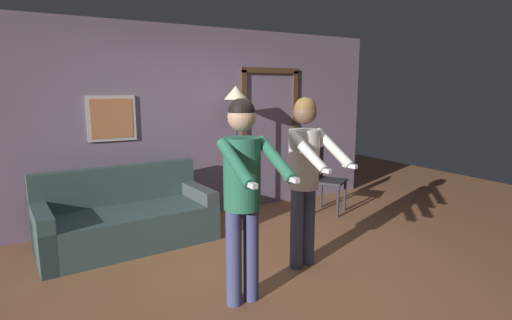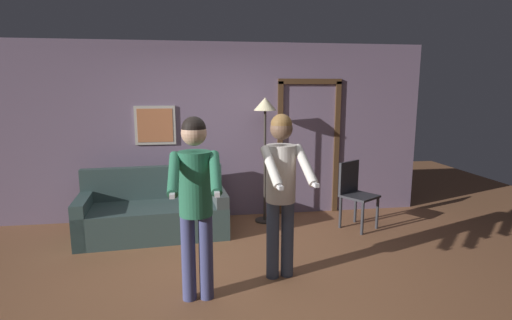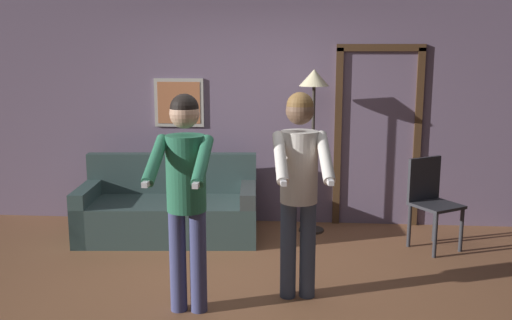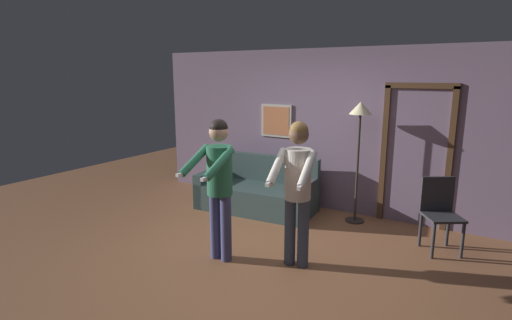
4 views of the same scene
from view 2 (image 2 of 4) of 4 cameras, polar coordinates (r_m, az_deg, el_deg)
ground_plane at (r=4.26m, az=-3.98°, el=-16.92°), size 12.00×12.00×0.00m
back_wall_assembly at (r=5.99m, az=-5.73°, el=4.04°), size 6.40×0.10×2.60m
couch at (r=5.55m, az=-14.34°, el=-7.52°), size 1.96×1.00×0.87m
torchiere_lamp at (r=5.67m, az=1.30°, el=5.80°), size 0.33×0.33×1.81m
person_standing_left at (r=3.59m, az=-8.64°, el=-4.58°), size 0.43×0.68×1.70m
person_standing_right at (r=4.00m, az=3.64°, el=-3.06°), size 0.49×0.67×1.70m
dining_chair_distant at (r=5.77m, az=13.89°, el=-4.25°), size 0.58×0.58×0.93m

